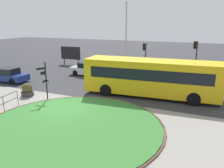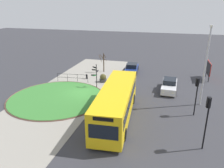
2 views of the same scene
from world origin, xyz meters
TOP-DOWN VIEW (x-y plane):
  - ground at (0.00, 0.00)m, footprint 120.00×120.00m
  - sidewalk_paving at (0.00, -1.75)m, footprint 32.00×8.50m
  - grass_island at (2.17, -2.30)m, footprint 10.57×10.57m
  - grass_kerb_ring at (2.17, -2.30)m, footprint 10.88×10.88m
  - signpost_directional at (-2.25, 0.88)m, footprint 1.10×0.73m
  - bollard_foreground at (-4.98, -1.48)m, footprint 0.21×0.21m
  - railing_grass_edge at (-3.33, -2.88)m, footprint 0.48×4.26m
  - bus_yellow at (4.83, 5.31)m, footprint 10.93×3.40m
  - car_near_lane at (-3.50, 9.89)m, footprint 4.54×1.87m
  - car_far_lane at (-9.85, 4.09)m, footprint 4.45×2.04m
  - traffic_light_near at (2.27, 12.33)m, footprint 0.48×0.31m
  - traffic_light_far at (7.61, 12.56)m, footprint 0.49×0.29m
  - lamppost_tall at (-0.27, 13.17)m, footprint 0.32×0.32m
  - billboard_left at (-9.28, 14.92)m, footprint 3.15×0.22m
  - planter_near_signpost at (-4.44, 1.13)m, footprint 1.00×1.00m
  - street_tree_bare at (-8.89, -0.18)m, footprint 0.95×1.36m

SIDE VIEW (x-z plane):
  - ground at x=0.00m, z-range 0.00..0.00m
  - sidewalk_paving at x=0.00m, z-range 0.00..0.02m
  - grass_island at x=2.17m, z-range 0.00..0.10m
  - grass_kerb_ring at x=2.17m, z-range 0.00..0.11m
  - bollard_foreground at x=-4.98m, z-range 0.01..0.72m
  - planter_near_signpost at x=-4.44m, z-range -0.06..1.05m
  - car_far_lane at x=-9.85m, z-range -0.07..1.36m
  - car_near_lane at x=-3.50m, z-range -0.06..1.41m
  - railing_grass_edge at x=-3.33m, z-range 0.16..1.26m
  - street_tree_bare at x=-8.89m, z-range 0.07..3.14m
  - bus_yellow at x=4.83m, z-range 0.12..3.12m
  - billboard_left at x=-9.28m, z-range 0.34..2.92m
  - signpost_directional at x=-2.25m, z-range 0.21..3.28m
  - traffic_light_near at x=2.27m, z-range 0.86..4.53m
  - traffic_light_far at x=7.61m, z-range 0.93..4.99m
  - lamppost_tall at x=-0.27m, z-range 0.29..8.49m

